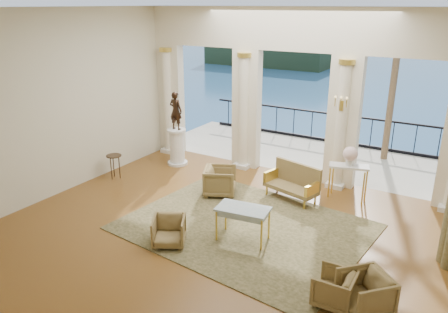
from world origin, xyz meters
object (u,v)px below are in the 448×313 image
Objects in this scene: game_table at (243,211)px; side_table at (114,158)px; armchair_d at (220,180)px; settee at (293,182)px; console_table at (349,171)px; armchair_c at (334,287)px; armchair_a at (169,230)px; statue at (176,111)px; pedestal at (177,147)px; armchair_b at (365,291)px.

side_table is at bearing 158.66° from game_table.
settee reaches higher than armchair_d.
console_table is (2.81, 1.37, 0.34)m from armchair_d.
armchair_d is 2.33m from game_table.
armchair_a is at bearing -93.35° from armchair_c.
statue reaches higher than armchair_d.
pedestal is 1.63× the size of side_table.
settee is 1.44× the size of console_table.
statue is at bearing 165.22° from console_table.
game_table is at bearing -116.08° from armchair_c.
armchair_d is 3.10m from side_table.
game_table is 4.76m from side_table.
console_table is at bearing 44.67° from settee.
settee is (1.27, 3.31, 0.12)m from armchair_a.
armchair_b reaches higher than armchair_a.
pedestal is 0.98× the size of statue.
armchair_d is 1.17× the size of side_table.
armchair_d is at bearing 125.32° from game_table.
statue reaches higher than armchair_a.
pedestal reaches higher than side_table.
console_table is (1.23, 3.06, 0.09)m from game_table.
armchair_a is 0.82× the size of armchair_d.
armchair_c is 7.18m from pedestal.
armchair_c is at bearing -93.14° from console_table.
armchair_c is 0.57× the size of statue.
armchair_b is 0.65× the size of statue.
armchair_b is at bearing -30.65° from armchair_a.
console_table reaches higher than armchair_b.
game_table is at bearing 7.22° from armchair_a.
statue is (-3.91, 0.48, 1.20)m from settee.
statue is 2.23m from side_table.
side_table is at bearing 64.87° from statue.
console_table is at bearing 18.42° from side_table.
armchair_c is 4.01m from settee.
pedestal reaches higher than armchair_a.
armchair_d is 0.78× the size of console_table.
armchair_c is 4.20m from console_table.
statue is 1.11× the size of console_table.
settee is at bearing 38.66° from armchair_a.
settee reaches higher than armchair_c.
statue is at bearing -172.33° from settee.
console_table is at bearing 28.35° from armchair_a.
armchair_a is at bearing -55.09° from pedestal.
console_table is (5.05, 0.17, 0.21)m from pedestal.
armchair_d is at bearing -142.12° from settee.
armchair_b is 7.53m from pedestal.
armchair_d is 3.15m from console_table.
armchair_a is 2.62m from armchair_d.
armchair_b is 4.25m from console_table.
armchair_d is 1.82m from settee.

